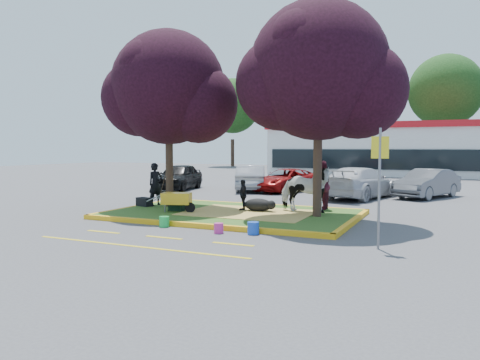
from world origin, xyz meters
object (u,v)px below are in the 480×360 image
at_px(bucket_green, 164,222).
at_px(bucket_pink, 219,228).
at_px(car_black, 178,177).
at_px(handler, 156,184).
at_px(calf, 258,205).
at_px(bucket_blue, 253,228).
at_px(cow, 305,189).
at_px(wheelbarrow, 177,199).
at_px(sign_post, 380,174).
at_px(car_silver, 251,178).

height_order(bucket_green, bucket_pink, bucket_green).
bearing_deg(car_black, handler, -75.79).
relative_size(calf, bucket_blue, 3.03).
distance_m(cow, bucket_blue, 3.75).
bearing_deg(wheelbarrow, calf, 9.35).
distance_m(bucket_blue, car_black, 13.83).
bearing_deg(sign_post, wheelbarrow, 158.78).
xyz_separation_m(cow, bucket_green, (-3.22, -3.66, -0.78)).
relative_size(cow, bucket_blue, 5.51).
xyz_separation_m(sign_post, bucket_pink, (-4.28, 0.24, -1.61)).
height_order(handler, bucket_blue, handler).
bearing_deg(sign_post, car_black, 136.37).
relative_size(sign_post, car_black, 0.65).
distance_m(sign_post, bucket_green, 6.43).
relative_size(wheelbarrow, bucket_green, 5.49).
bearing_deg(bucket_pink, cow, 71.85).
distance_m(cow, handler, 5.80).
relative_size(cow, sign_post, 0.67).
height_order(calf, car_silver, car_silver).
relative_size(handler, bucket_pink, 5.71).
bearing_deg(bucket_blue, sign_post, -8.30).
relative_size(calf, handler, 0.64).
height_order(sign_post, car_black, sign_post).
height_order(wheelbarrow, car_silver, car_silver).
height_order(bucket_blue, car_black, car_black).
bearing_deg(handler, sign_post, -89.60).
bearing_deg(car_silver, bucket_blue, 92.47).
bearing_deg(bucket_blue, calf, 109.92).
distance_m(handler, bucket_pink, 5.79).
xyz_separation_m(handler, bucket_green, (2.57, -3.29, -0.80)).
bearing_deg(calf, bucket_blue, -81.32).
bearing_deg(calf, wheelbarrow, -163.64).
xyz_separation_m(sign_post, bucket_green, (-6.21, 0.49, -1.60)).
bearing_deg(cow, wheelbarrow, 116.89).
height_order(cow, bucket_pink, cow).
bearing_deg(calf, bucket_green, -128.02).
height_order(cow, calf, cow).
height_order(calf, bucket_blue, calf).
bearing_deg(sign_post, bucket_green, 173.81).
bearing_deg(bucket_blue, handler, 148.80).
distance_m(bucket_green, car_black, 12.18).
bearing_deg(car_black, bucket_pink, -64.95).
height_order(handler, wheelbarrow, handler).
xyz_separation_m(calf, car_black, (-7.74, 7.24, 0.36)).
relative_size(bucket_pink, car_silver, 0.07).
bearing_deg(bucket_pink, wheelbarrow, 140.74).
bearing_deg(sign_post, car_silver, 122.81).
bearing_deg(bucket_blue, bucket_pink, -165.19).
distance_m(handler, wheelbarrow, 2.21).
bearing_deg(handler, bucket_green, -118.30).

